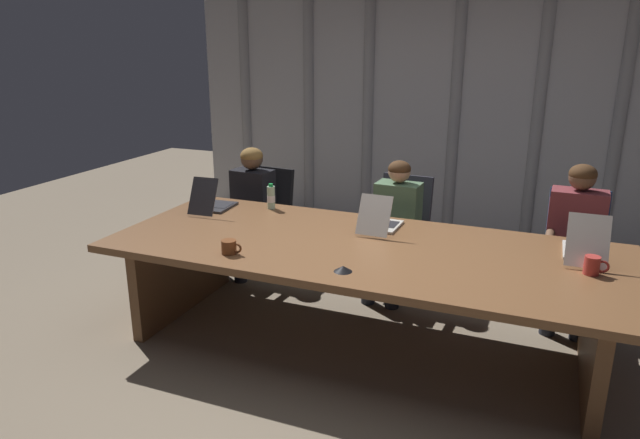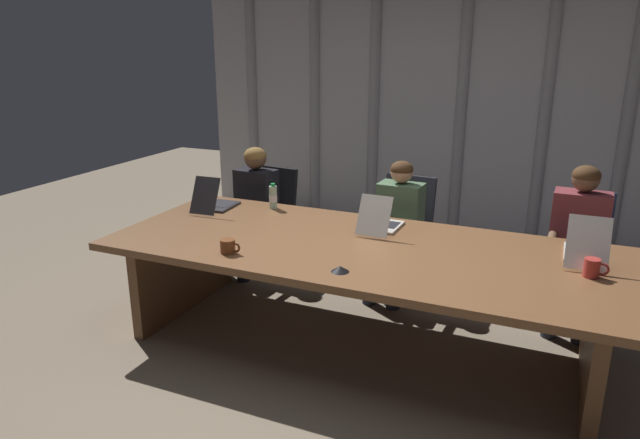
# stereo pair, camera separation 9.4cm
# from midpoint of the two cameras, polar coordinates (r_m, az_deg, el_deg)

# --- Properties ---
(ground_plane) EXTENTS (11.60, 11.60, 0.00)m
(ground_plane) POSITION_cam_midpoint_polar(r_m,az_deg,el_deg) (4.10, 4.62, -12.10)
(ground_plane) COLOR #7F705B
(conference_table) EXTENTS (3.38, 1.37, 0.72)m
(conference_table) POSITION_cam_midpoint_polar(r_m,az_deg,el_deg) (3.86, 4.83, -4.67)
(conference_table) COLOR brown
(conference_table) RESTS_ON ground_plane
(curtain_backdrop) EXTENTS (5.80, 0.17, 2.93)m
(curtain_backdrop) POSITION_cam_midpoint_polar(r_m,az_deg,el_deg) (6.32, 13.55, 11.89)
(curtain_backdrop) COLOR #B2B2B7
(curtain_backdrop) RESTS_ON ground_plane
(laptop_left_end) EXTENTS (0.24, 0.46, 0.29)m
(laptop_left_end) POSITION_cam_midpoint_polar(r_m,az_deg,el_deg) (4.65, -9.74, 1.65)
(laptop_left_end) COLOR #2D2D33
(laptop_left_end) RESTS_ON conference_table
(laptop_left_mid) EXTENTS (0.24, 0.44, 0.28)m
(laptop_left_mid) POSITION_cam_midpoint_polar(r_m,az_deg,el_deg) (4.11, 6.69, -0.32)
(laptop_left_mid) COLOR beige
(laptop_left_mid) RESTS_ON conference_table
(laptop_center) EXTENTS (0.24, 0.49, 0.31)m
(laptop_center) POSITION_cam_midpoint_polar(r_m,az_deg,el_deg) (3.91, 25.42, -2.79)
(laptop_center) COLOR beige
(laptop_center) RESTS_ON conference_table
(office_chair_left_end) EXTENTS (0.60, 0.60, 0.89)m
(office_chair_left_end) POSITION_cam_midpoint_polar(r_m,az_deg,el_deg) (5.37, -4.85, -1.02)
(office_chair_left_end) COLOR black
(office_chair_left_end) RESTS_ON ground_plane
(office_chair_left_mid) EXTENTS (0.60, 0.60, 0.93)m
(office_chair_left_mid) POSITION_cam_midpoint_polar(r_m,az_deg,el_deg) (4.91, 8.56, -2.78)
(office_chair_left_mid) COLOR #2D2D38
(office_chair_left_mid) RESTS_ON ground_plane
(office_chair_center) EXTENTS (0.60, 0.60, 0.93)m
(office_chair_center) POSITION_cam_midpoint_polar(r_m,az_deg,el_deg) (4.78, 24.57, -4.80)
(office_chair_center) COLOR navy
(office_chair_center) RESTS_ON ground_plane
(person_left_end) EXTENTS (0.40, 0.57, 1.11)m
(person_left_end) POSITION_cam_midpoint_polar(r_m,az_deg,el_deg) (5.17, -6.35, 1.71)
(person_left_end) COLOR black
(person_left_end) RESTS_ON ground_plane
(person_left_mid) EXTENTS (0.38, 0.56, 1.10)m
(person_left_mid) POSITION_cam_midpoint_polar(r_m,az_deg,el_deg) (4.68, 8.10, -0.27)
(person_left_mid) COLOR #4C6B4C
(person_left_mid) RESTS_ON ground_plane
(person_center) EXTENTS (0.41, 0.55, 1.17)m
(person_center) POSITION_cam_midpoint_polar(r_m,az_deg,el_deg) (4.53, 24.70, -1.71)
(person_center) COLOR brown
(person_center) RESTS_ON ground_plane
(water_bottle_primary) EXTENTS (0.06, 0.06, 0.20)m
(water_bottle_primary) POSITION_cam_midpoint_polar(r_m,az_deg,el_deg) (4.62, -4.09, 2.22)
(water_bottle_primary) COLOR #ADD1B2
(water_bottle_primary) RESTS_ON conference_table
(coffee_mug_near) EXTENTS (0.14, 0.10, 0.09)m
(coffee_mug_near) POSITION_cam_midpoint_polar(r_m,az_deg,el_deg) (3.69, -8.36, -2.64)
(coffee_mug_near) COLOR brown
(coffee_mug_near) RESTS_ON conference_table
(coffee_mug_far) EXTENTS (0.14, 0.09, 0.11)m
(coffee_mug_far) POSITION_cam_midpoint_polar(r_m,az_deg,el_deg) (3.65, 26.05, -4.33)
(coffee_mug_far) COLOR #B2332D
(coffee_mug_far) RESTS_ON conference_table
(conference_mic_left_side) EXTENTS (0.11, 0.11, 0.03)m
(conference_mic_left_side) POSITION_cam_midpoint_polar(r_m,az_deg,el_deg) (3.37, 2.80, -4.91)
(conference_mic_left_side) COLOR black
(conference_mic_left_side) RESTS_ON conference_table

